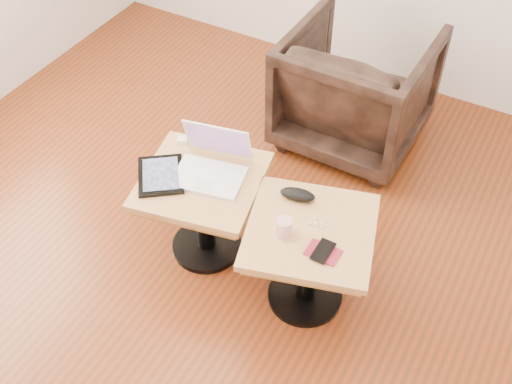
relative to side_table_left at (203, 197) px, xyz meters
The scene contains 11 objects.
room_shell 1.17m from the side_table_left, 44.05° to the right, with size 4.52×4.52×2.71m.
side_table_left is the anchor object (origin of this frame).
side_table_right 0.56m from the side_table_left, ahead, with size 0.65×0.65×0.48m.
laptop 0.18m from the side_table_left, 71.19° to the left, with size 0.36×0.34×0.22m.
tablet 0.22m from the side_table_left, 154.41° to the right, with size 0.31×0.32×0.02m.
charging_adapter 0.30m from the side_table_left, 142.15° to the left, with size 0.04×0.04×0.03m, color white.
glasses_case 0.47m from the side_table_left, 12.51° to the left, with size 0.16×0.07×0.05m, color black.
striped_cup 0.52m from the side_table_left, 13.68° to the right, with size 0.06×0.06×0.08m, color #F35278.
earbuds_tangle 0.59m from the side_table_left, ahead, with size 0.07×0.05×0.01m.
phone_on_sleeve 0.68m from the side_table_left, 10.92° to the right, with size 0.14×0.12×0.02m.
armchair 1.17m from the side_table_left, 75.63° to the left, with size 0.75×0.77×0.70m, color black.
Camera 1 is at (0.77, -1.26, 2.48)m, focal length 45.00 mm.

